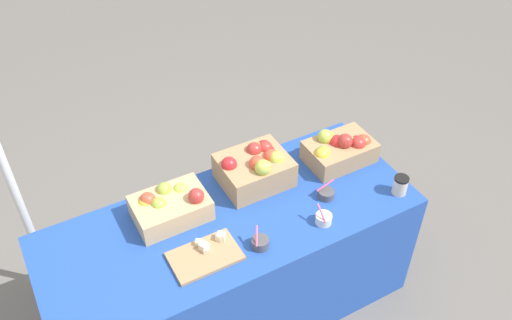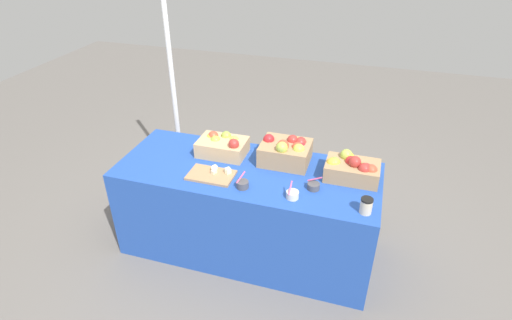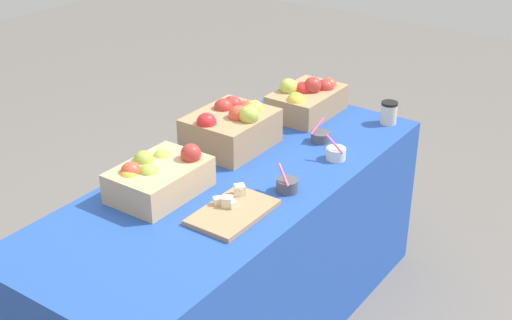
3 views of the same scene
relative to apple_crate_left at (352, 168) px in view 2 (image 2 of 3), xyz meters
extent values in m
plane|color=slate|center=(-0.73, -0.10, -0.82)|extent=(10.00, 10.00, 0.00)
cube|color=#234CAD|center=(-0.73, -0.10, -0.45)|extent=(1.90, 0.76, 0.74)
cube|color=tan|center=(0.00, 0.00, -0.02)|extent=(0.37, 0.24, 0.12)
sphere|color=red|center=(-0.02, 0.02, 0.04)|extent=(0.08, 0.08, 0.08)
sphere|color=#99B742|center=(-0.12, -0.01, 0.03)|extent=(0.08, 0.08, 0.08)
sphere|color=#B2332D|center=(0.08, -0.05, 0.04)|extent=(0.08, 0.08, 0.08)
sphere|color=gold|center=(-0.04, 0.06, 0.04)|extent=(0.08, 0.08, 0.08)
sphere|color=#D14C33|center=(0.12, -0.04, 0.03)|extent=(0.08, 0.08, 0.08)
sphere|color=red|center=(0.09, -0.03, 0.03)|extent=(0.08, 0.08, 0.08)
sphere|color=#99B742|center=(0.07, -0.02, 0.02)|extent=(0.08, 0.08, 0.08)
sphere|color=#B2C64C|center=(-0.06, 0.07, 0.06)|extent=(0.08, 0.08, 0.08)
sphere|color=#B2332D|center=(0.01, -0.02, 0.06)|extent=(0.08, 0.08, 0.08)
sphere|color=gold|center=(-0.14, -0.02, 0.03)|extent=(0.08, 0.08, 0.08)
cube|color=tan|center=(-0.49, 0.08, -0.01)|extent=(0.36, 0.29, 0.15)
sphere|color=red|center=(-0.40, 0.15, 0.06)|extent=(0.08, 0.08, 0.08)
sphere|color=#D14C33|center=(-0.40, 0.06, 0.06)|extent=(0.08, 0.08, 0.08)
sphere|color=#B2C64C|center=(-0.39, 0.03, 0.07)|extent=(0.08, 0.08, 0.08)
sphere|color=red|center=(-0.39, 0.11, 0.04)|extent=(0.08, 0.08, 0.08)
sphere|color=red|center=(-0.63, 0.10, 0.07)|extent=(0.08, 0.08, 0.08)
sphere|color=#B2332D|center=(-0.46, 0.15, 0.07)|extent=(0.08, 0.08, 0.08)
sphere|color=gold|center=(-0.41, 0.15, 0.05)|extent=(0.08, 0.08, 0.08)
sphere|color=#D14C33|center=(-0.50, 0.03, 0.08)|extent=(0.08, 0.08, 0.08)
sphere|color=#B2C64C|center=(-0.50, -0.02, 0.09)|extent=(0.08, 0.08, 0.08)
sphere|color=#B2332D|center=(-0.40, 0.14, 0.06)|extent=(0.08, 0.08, 0.08)
cube|color=tan|center=(-0.98, 0.05, -0.02)|extent=(0.36, 0.25, 0.12)
sphere|color=#B2332D|center=(-0.86, -0.01, 0.06)|extent=(0.08, 0.08, 0.08)
sphere|color=gold|center=(-1.08, 0.10, 0.02)|extent=(0.08, 0.08, 0.08)
sphere|color=#99B742|center=(-0.98, 0.13, 0.03)|extent=(0.08, 0.08, 0.08)
sphere|color=#B2C64C|center=(-0.90, 0.10, 0.02)|extent=(0.08, 0.08, 0.08)
sphere|color=#99B742|center=(-1.03, 0.05, 0.02)|extent=(0.08, 0.08, 0.08)
sphere|color=#D14C33|center=(-1.07, 0.10, 0.03)|extent=(0.08, 0.08, 0.08)
cube|color=tan|center=(-0.94, -0.27, -0.07)|extent=(0.32, 0.20, 0.02)
cube|color=beige|center=(-0.94, -0.20, -0.05)|extent=(0.04, 0.04, 0.03)
cube|color=beige|center=(-0.93, -0.23, -0.04)|extent=(0.05, 0.05, 0.04)
cube|color=beige|center=(-0.84, -0.22, -0.05)|extent=(0.04, 0.04, 0.03)
cube|color=beige|center=(-0.93, -0.25, -0.05)|extent=(0.03, 0.03, 0.03)
cube|color=beige|center=(-0.84, -0.22, -0.04)|extent=(0.05, 0.05, 0.04)
cylinder|color=silver|center=(-0.34, -0.35, -0.05)|extent=(0.08, 0.08, 0.05)
cylinder|color=#EA598C|center=(-0.36, -0.35, -0.01)|extent=(0.01, 0.08, 0.07)
cylinder|color=#4C4C51|center=(-0.69, -0.33, -0.06)|extent=(0.08, 0.08, 0.05)
cylinder|color=#EA598C|center=(-0.70, -0.32, -0.01)|extent=(0.05, 0.08, 0.07)
cylinder|color=#4C4C51|center=(-0.23, -0.21, -0.06)|extent=(0.08, 0.08, 0.04)
cylinder|color=#EA598C|center=(-0.23, -0.19, -0.01)|extent=(0.10, 0.02, 0.06)
cylinder|color=beige|center=(0.12, -0.36, -0.03)|extent=(0.07, 0.07, 0.09)
cylinder|color=black|center=(0.12, -0.36, 0.02)|extent=(0.08, 0.08, 0.01)
cylinder|color=white|center=(-1.63, 0.56, 0.16)|extent=(0.04, 0.04, 1.96)
camera|label=1|loc=(-1.52, -1.79, 1.91)|focal=38.32mm
camera|label=2|loc=(0.06, -2.46, 1.50)|focal=28.62mm
camera|label=3|loc=(-2.68, -1.59, 1.23)|focal=49.53mm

